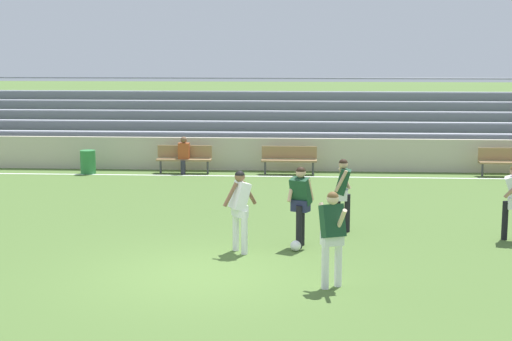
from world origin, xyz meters
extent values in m
plane|color=#4C6B30|center=(0.00, 0.00, 0.00)|extent=(160.00, 160.00, 0.00)
cube|color=white|center=(0.00, 10.99, 0.00)|extent=(44.00, 0.12, 0.01)
cube|color=beige|center=(0.00, 12.21, 0.55)|extent=(48.00, 0.16, 1.09)
cube|color=#9EA3AD|center=(0.84, 13.05, 0.33)|extent=(25.58, 0.36, 0.08)
cube|color=slate|center=(0.84, 12.85, 0.17)|extent=(25.58, 0.04, 0.33)
cube|color=#9EA3AD|center=(0.84, 13.80, 0.66)|extent=(25.58, 0.36, 0.08)
cube|color=slate|center=(0.84, 13.60, 0.50)|extent=(25.58, 0.04, 0.33)
cube|color=#9EA3AD|center=(0.84, 14.56, 0.99)|extent=(25.58, 0.36, 0.08)
cube|color=slate|center=(0.84, 14.36, 0.83)|extent=(25.58, 0.04, 0.33)
cube|color=#9EA3AD|center=(0.84, 15.31, 1.32)|extent=(25.58, 0.36, 0.08)
cube|color=slate|center=(0.84, 15.11, 1.16)|extent=(25.58, 0.04, 0.33)
cube|color=#9EA3AD|center=(0.84, 16.07, 1.65)|extent=(25.58, 0.36, 0.08)
cube|color=slate|center=(0.84, 15.87, 1.49)|extent=(25.58, 0.04, 0.33)
cube|color=#9EA3AD|center=(0.84, 16.82, 1.98)|extent=(25.58, 0.36, 0.08)
cube|color=slate|center=(0.84, 16.62, 1.82)|extent=(25.58, 0.04, 0.33)
cube|color=#9EA3AD|center=(0.84, 17.58, 2.31)|extent=(25.58, 0.36, 0.08)
cube|color=slate|center=(0.84, 17.38, 2.15)|extent=(25.58, 0.04, 0.33)
cylinder|color=slate|center=(0.84, 17.83, 2.86)|extent=(25.58, 0.06, 0.06)
cube|color=#99754C|center=(8.38, 11.45, 0.45)|extent=(1.80, 0.40, 0.06)
cube|color=#99754C|center=(8.38, 11.63, 0.70)|extent=(1.80, 0.05, 0.40)
cylinder|color=#47474C|center=(7.60, 11.45, 0.23)|extent=(0.07, 0.07, 0.45)
cube|color=#99754C|center=(1.39, 11.45, 0.45)|extent=(1.80, 0.40, 0.06)
cube|color=#99754C|center=(1.39, 11.63, 0.70)|extent=(1.80, 0.05, 0.40)
cylinder|color=#47474C|center=(0.61, 11.45, 0.23)|extent=(0.07, 0.07, 0.45)
cylinder|color=#47474C|center=(2.17, 11.45, 0.23)|extent=(0.07, 0.07, 0.45)
cube|color=#99754C|center=(-2.05, 11.45, 0.45)|extent=(1.80, 0.40, 0.06)
cube|color=#99754C|center=(-2.05, 11.63, 0.70)|extent=(1.80, 0.05, 0.40)
cylinder|color=#47474C|center=(-2.83, 11.45, 0.23)|extent=(0.07, 0.07, 0.45)
cylinder|color=#47474C|center=(-1.27, 11.45, 0.23)|extent=(0.07, 0.07, 0.45)
cylinder|color=#2D7F3D|center=(-5.18, 11.18, 0.38)|extent=(0.50, 0.50, 0.77)
cylinder|color=#2D2D38|center=(-2.05, 11.23, 0.23)|extent=(0.16, 0.16, 0.45)
cube|color=#B24C23|center=(-2.05, 11.45, 0.74)|extent=(0.36, 0.24, 0.52)
sphere|color=brown|center=(-2.05, 11.45, 1.10)|extent=(0.21, 0.21, 0.21)
cylinder|color=black|center=(1.85, 2.26, 0.45)|extent=(0.13, 0.13, 0.89)
cylinder|color=black|center=(1.80, 2.02, 0.45)|extent=(0.13, 0.13, 0.89)
cube|color=#232847|center=(1.82, 2.14, 0.87)|extent=(0.42, 0.35, 0.24)
cube|color=#194228|center=(1.82, 2.14, 1.17)|extent=(0.50, 0.48, 0.60)
cylinder|color=#D6A884|center=(2.02, 2.15, 1.21)|extent=(0.19, 0.29, 0.50)
cylinder|color=#D6A884|center=(1.63, 2.12, 1.21)|extent=(0.19, 0.29, 0.50)
sphere|color=#D6A884|center=(1.82, 2.14, 1.56)|extent=(0.21, 0.21, 0.21)
sphere|color=black|center=(1.82, 2.14, 1.58)|extent=(0.20, 0.20, 0.20)
cylinder|color=white|center=(0.71, 1.48, 0.44)|extent=(0.13, 0.13, 0.88)
cylinder|color=white|center=(0.51, 1.76, 0.44)|extent=(0.13, 0.13, 0.88)
cube|color=white|center=(0.61, 1.62, 0.86)|extent=(0.37, 0.42, 0.24)
cube|color=white|center=(0.61, 1.62, 1.16)|extent=(0.50, 0.51, 0.60)
cylinder|color=brown|center=(0.43, 1.51, 1.20)|extent=(0.32, 0.22, 0.49)
cylinder|color=brown|center=(0.79, 1.72, 1.20)|extent=(0.32, 0.22, 0.49)
sphere|color=brown|center=(0.61, 1.62, 1.55)|extent=(0.21, 0.21, 0.21)
sphere|color=black|center=(0.61, 1.62, 1.57)|extent=(0.20, 0.20, 0.20)
cylinder|color=black|center=(2.86, 3.53, 0.43)|extent=(0.13, 0.13, 0.86)
cylinder|color=black|center=(2.65, 3.65, 0.43)|extent=(0.13, 0.13, 0.86)
cube|color=white|center=(2.76, 3.59, 0.84)|extent=(0.26, 0.38, 0.24)
cube|color=#194228|center=(2.76, 3.59, 1.14)|extent=(0.40, 0.42, 0.60)
cylinder|color=#D6A884|center=(2.71, 3.40, 1.18)|extent=(0.30, 0.11, 0.50)
cylinder|color=#D6A884|center=(2.81, 3.78, 1.18)|extent=(0.30, 0.11, 0.50)
sphere|color=#D6A884|center=(2.76, 3.59, 1.52)|extent=(0.21, 0.21, 0.21)
sphere|color=black|center=(2.76, 3.59, 1.54)|extent=(0.20, 0.20, 0.20)
cylinder|color=white|center=(2.27, -0.69, 0.45)|extent=(0.13, 0.13, 0.90)
cylinder|color=white|center=(2.49, -0.53, 0.45)|extent=(0.13, 0.13, 0.90)
cube|color=white|center=(2.38, -0.61, 0.88)|extent=(0.42, 0.34, 0.24)
cube|color=#194228|center=(2.38, -0.61, 1.18)|extent=(0.49, 0.48, 0.60)
cylinder|color=beige|center=(2.25, -0.47, 1.21)|extent=(0.21, 0.37, 0.46)
cylinder|color=beige|center=(2.52, -0.75, 1.21)|extent=(0.21, 0.37, 0.46)
sphere|color=beige|center=(2.38, -0.61, 1.56)|extent=(0.21, 0.21, 0.21)
sphere|color=brown|center=(2.38, -0.61, 1.58)|extent=(0.20, 0.20, 0.20)
cylinder|color=black|center=(6.21, 3.02, 0.42)|extent=(0.13, 0.13, 0.84)
sphere|color=white|center=(1.73, 1.77, 0.11)|extent=(0.22, 0.22, 0.22)
camera|label=1|loc=(1.90, -13.61, 4.10)|focal=54.65mm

